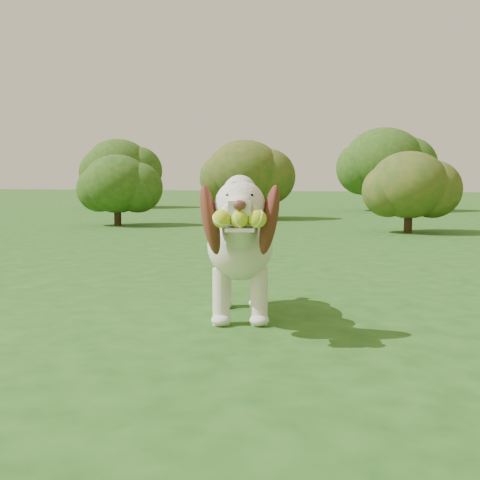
% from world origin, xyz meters
% --- Properties ---
extents(ground, '(80.00, 80.00, 0.00)m').
position_xyz_m(ground, '(0.00, 0.00, 0.00)').
color(ground, '#1D4B15').
rests_on(ground, ground).
extents(dog, '(0.74, 1.24, 0.83)m').
position_xyz_m(dog, '(0.53, 0.34, 0.44)').
color(dog, silver).
rests_on(dog, ground).
extents(shrub_a, '(1.21, 1.21, 1.26)m').
position_xyz_m(shrub_a, '(-4.13, 6.28, 0.74)').
color(shrub_a, '#382314').
rests_on(shrub_a, ground).
extents(shrub_b, '(1.58, 1.58, 1.63)m').
position_xyz_m(shrub_b, '(-2.67, 8.79, 0.96)').
color(shrub_b, '#382314').
rests_on(shrub_b, ground).
extents(shrub_g, '(1.93, 1.93, 2.00)m').
position_xyz_m(shrub_g, '(-7.98, 12.31, 1.18)').
color(shrub_g, '#382314').
rests_on(shrub_g, ground).
extents(shrub_c, '(1.20, 1.20, 1.25)m').
position_xyz_m(shrub_c, '(0.84, 6.63, 0.73)').
color(shrub_c, '#382314').
rests_on(shrub_c, ground).
extents(shrub_i, '(2.09, 2.09, 2.17)m').
position_xyz_m(shrub_i, '(-0.47, 13.21, 1.28)').
color(shrub_i, '#382314').
rests_on(shrub_i, ground).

